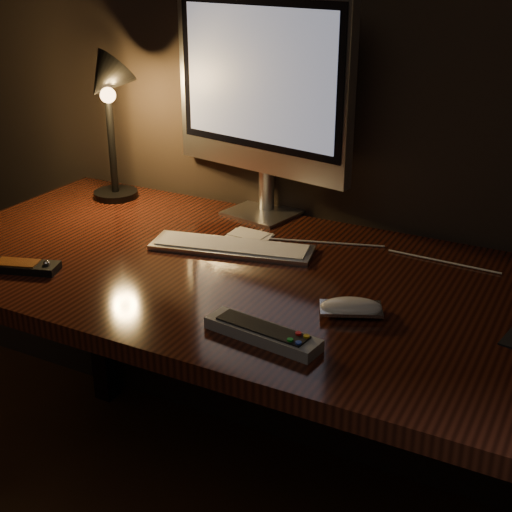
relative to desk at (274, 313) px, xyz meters
The scene contains 9 objects.
desk is the anchor object (origin of this frame).
monitor 0.55m from the desk, 123.44° to the left, with size 0.52×0.18×0.54m.
keyboard 0.18m from the desk, behind, with size 0.38×0.11×0.01m, color silver.
mouse 0.32m from the desk, 33.02° to the right, with size 0.12×0.06×0.02m, color white.
media_remote 0.56m from the desk, 147.41° to the right, with size 0.15×0.10×0.03m.
tv_remote 0.37m from the desk, 67.45° to the right, with size 0.23×0.08×0.03m.
papers 0.21m from the desk, 139.04° to the left, with size 0.11×0.07×0.01m, color white.
desk_lamp 0.72m from the desk, 164.37° to the left, with size 0.19×0.21×0.41m.
cable 0.28m from the desk, 37.89° to the left, with size 0.00×0.00×0.53m, color white.
Camera 1 is at (0.64, 0.62, 1.39)m, focal length 50.00 mm.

